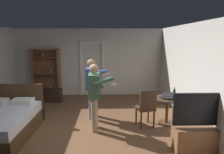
{
  "coord_description": "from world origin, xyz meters",
  "views": [
    {
      "loc": [
        0.72,
        -4.33,
        2.19
      ],
      "look_at": [
        0.83,
        0.52,
        1.25
      ],
      "focal_mm": 31.33,
      "sensor_mm": 36.0,
      "label": 1
    }
  ],
  "objects_px": {
    "bottle_on_table": "(174,94)",
    "suitcase_small": "(54,95)",
    "tv_flatscreen": "(199,134)",
    "bookshelf": "(46,71)",
    "laptop": "(167,96)",
    "side_table": "(167,106)",
    "suitcase_dark": "(56,96)",
    "person_striped_shirt": "(92,84)",
    "wooden_chair": "(146,106)",
    "person_blue_shirt": "(95,93)"
  },
  "relations": [
    {
      "from": "bottle_on_table",
      "to": "suitcase_small",
      "type": "bearing_deg",
      "value": 150.72
    },
    {
      "from": "tv_flatscreen",
      "to": "person_blue_shirt",
      "type": "xyz_separation_m",
      "value": [
        -2.11,
        0.99,
        0.58
      ]
    },
    {
      "from": "bookshelf",
      "to": "tv_flatscreen",
      "type": "bearing_deg",
      "value": -43.27
    },
    {
      "from": "suitcase_small",
      "to": "wooden_chair",
      "type": "bearing_deg",
      "value": -33.92
    },
    {
      "from": "person_blue_shirt",
      "to": "suitcase_small",
      "type": "bearing_deg",
      "value": 125.77
    },
    {
      "from": "suitcase_small",
      "to": "side_table",
      "type": "bearing_deg",
      "value": -26.64
    },
    {
      "from": "tv_flatscreen",
      "to": "suitcase_dark",
      "type": "xyz_separation_m",
      "value": [
        -3.7,
        3.38,
        -0.19
      ]
    },
    {
      "from": "laptop",
      "to": "person_striped_shirt",
      "type": "bearing_deg",
      "value": 165.36
    },
    {
      "from": "tv_flatscreen",
      "to": "bottle_on_table",
      "type": "bearing_deg",
      "value": 95.54
    },
    {
      "from": "bookshelf",
      "to": "tv_flatscreen",
      "type": "relative_size",
      "value": 1.53
    },
    {
      "from": "side_table",
      "to": "wooden_chair",
      "type": "relative_size",
      "value": 0.72
    },
    {
      "from": "side_table",
      "to": "laptop",
      "type": "height_order",
      "value": "laptop"
    },
    {
      "from": "bookshelf",
      "to": "suitcase_small",
      "type": "xyz_separation_m",
      "value": [
        0.42,
        -0.67,
        -0.77
      ]
    },
    {
      "from": "wooden_chair",
      "to": "person_striped_shirt",
      "type": "xyz_separation_m",
      "value": [
        -1.4,
        0.66,
        0.43
      ]
    },
    {
      "from": "bookshelf",
      "to": "laptop",
      "type": "relative_size",
      "value": 5.28
    },
    {
      "from": "suitcase_dark",
      "to": "side_table",
      "type": "bearing_deg",
      "value": -28.66
    },
    {
      "from": "bottle_on_table",
      "to": "side_table",
      "type": "bearing_deg",
      "value": 150.26
    },
    {
      "from": "bookshelf",
      "to": "laptop",
      "type": "xyz_separation_m",
      "value": [
        3.85,
        -2.65,
        -0.24
      ]
    },
    {
      "from": "bookshelf",
      "to": "person_striped_shirt",
      "type": "xyz_separation_m",
      "value": [
        1.9,
        -2.14,
        -0.02
      ]
    },
    {
      "from": "laptop",
      "to": "person_striped_shirt",
      "type": "height_order",
      "value": "person_striped_shirt"
    },
    {
      "from": "wooden_chair",
      "to": "person_striped_shirt",
      "type": "bearing_deg",
      "value": 154.64
    },
    {
      "from": "person_striped_shirt",
      "to": "person_blue_shirt",
      "type": "bearing_deg",
      "value": -80.67
    },
    {
      "from": "laptop",
      "to": "suitcase_small",
      "type": "height_order",
      "value": "laptop"
    },
    {
      "from": "tv_flatscreen",
      "to": "person_striped_shirt",
      "type": "relative_size",
      "value": 0.72
    },
    {
      "from": "bookshelf",
      "to": "tv_flatscreen",
      "type": "distance_m",
      "value": 5.72
    },
    {
      "from": "person_blue_shirt",
      "to": "person_striped_shirt",
      "type": "height_order",
      "value": "person_striped_shirt"
    },
    {
      "from": "side_table",
      "to": "bottle_on_table",
      "type": "relative_size",
      "value": 2.38
    },
    {
      "from": "bookshelf",
      "to": "person_blue_shirt",
      "type": "height_order",
      "value": "bookshelf"
    },
    {
      "from": "side_table",
      "to": "person_blue_shirt",
      "type": "bearing_deg",
      "value": -171.01
    },
    {
      "from": "wooden_chair",
      "to": "suitcase_dark",
      "type": "relative_size",
      "value": 2.17
    },
    {
      "from": "wooden_chair",
      "to": "laptop",
      "type": "bearing_deg",
      "value": 15.53
    },
    {
      "from": "laptop",
      "to": "person_blue_shirt",
      "type": "bearing_deg",
      "value": -172.21
    },
    {
      "from": "person_blue_shirt",
      "to": "bookshelf",
      "type": "bearing_deg",
      "value": 124.96
    },
    {
      "from": "suitcase_dark",
      "to": "suitcase_small",
      "type": "bearing_deg",
      "value": -93.28
    },
    {
      "from": "tv_flatscreen",
      "to": "laptop",
      "type": "bearing_deg",
      "value": 102.9
    },
    {
      "from": "laptop",
      "to": "person_blue_shirt",
      "type": "height_order",
      "value": "person_blue_shirt"
    },
    {
      "from": "tv_flatscreen",
      "to": "side_table",
      "type": "bearing_deg",
      "value": 101.31
    },
    {
      "from": "bottle_on_table",
      "to": "person_striped_shirt",
      "type": "bearing_deg",
      "value": 165.53
    },
    {
      "from": "laptop",
      "to": "wooden_chair",
      "type": "bearing_deg",
      "value": -164.47
    },
    {
      "from": "laptop",
      "to": "suitcase_small",
      "type": "bearing_deg",
      "value": 150.0
    },
    {
      "from": "bookshelf",
      "to": "wooden_chair",
      "type": "relative_size",
      "value": 1.84
    },
    {
      "from": "person_blue_shirt",
      "to": "suitcase_dark",
      "type": "bearing_deg",
      "value": 123.68
    },
    {
      "from": "side_table",
      "to": "suitcase_dark",
      "type": "distance_m",
      "value": 4.04
    },
    {
      "from": "laptop",
      "to": "person_striped_shirt",
      "type": "distance_m",
      "value": 2.03
    },
    {
      "from": "suitcase_small",
      "to": "tv_flatscreen",
      "type": "bearing_deg",
      "value": -38.32
    },
    {
      "from": "tv_flatscreen",
      "to": "suitcase_dark",
      "type": "relative_size",
      "value": 2.63
    },
    {
      "from": "suitcase_small",
      "to": "suitcase_dark",
      "type": "bearing_deg",
      "value": 86.69
    },
    {
      "from": "side_table",
      "to": "laptop",
      "type": "bearing_deg",
      "value": -122.62
    },
    {
      "from": "person_striped_shirt",
      "to": "suitcase_small",
      "type": "distance_m",
      "value": 2.22
    },
    {
      "from": "person_striped_shirt",
      "to": "suitcase_dark",
      "type": "relative_size",
      "value": 3.65
    }
  ]
}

